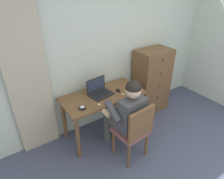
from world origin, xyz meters
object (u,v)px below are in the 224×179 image
object	(u,v)px
laptop	(99,91)
desk	(103,101)
dresser	(151,81)
desk_clock	(82,108)
chair	(134,130)
computer_mouse	(118,90)
coffee_mug	(137,88)
person_seated	(126,113)

from	to	relation	value
laptop	desk	bearing A→B (deg)	-52.71
dresser	laptop	distance (m)	1.18
laptop	desk_clock	world-z (taller)	laptop
chair	computer_mouse	size ratio (longest dim) A/B	8.86
desk_clock	coffee_mug	bearing A→B (deg)	-1.79
dresser	laptop	world-z (taller)	dresser
dresser	desk_clock	xyz separation A→B (m)	(-1.55, -0.27, 0.16)
laptop	computer_mouse	distance (m)	0.30
laptop	desk_clock	distance (m)	0.44
chair	desk_clock	distance (m)	0.76
person_seated	chair	bearing A→B (deg)	-86.30
desk	chair	size ratio (longest dim) A/B	1.40
coffee_mug	desk_clock	bearing A→B (deg)	178.21
chair	coffee_mug	world-z (taller)	chair
coffee_mug	dresser	bearing A→B (deg)	25.59
computer_mouse	coffee_mug	distance (m)	0.29
person_seated	desk_clock	distance (m)	0.59
dresser	desk_clock	size ratio (longest dim) A/B	13.35
desk	coffee_mug	xyz separation A→B (m)	(0.50, -0.19, 0.16)
laptop	computer_mouse	world-z (taller)	laptop
laptop	coffee_mug	world-z (taller)	laptop
person_seated	desk_clock	size ratio (longest dim) A/B	13.38
desk	computer_mouse	xyz separation A→B (m)	(0.25, -0.05, 0.13)
chair	coffee_mug	size ratio (longest dim) A/B	7.38
chair	desk_clock	world-z (taller)	chair
dresser	computer_mouse	xyz separation A→B (m)	(-0.88, -0.16, 0.16)
chair	person_seated	bearing A→B (deg)	93.70
desk	coffee_mug	distance (m)	0.56
laptop	coffee_mug	distance (m)	0.58
person_seated	computer_mouse	xyz separation A→B (m)	(0.19, 0.45, 0.08)
dresser	desk_clock	distance (m)	1.59
person_seated	desk_clock	xyz separation A→B (m)	(-0.48, 0.33, 0.08)
person_seated	dresser	bearing A→B (deg)	29.44
person_seated	computer_mouse	size ratio (longest dim) A/B	12.04
desk	desk_clock	bearing A→B (deg)	-158.95
chair	person_seated	world-z (taller)	person_seated
desk_clock	laptop	bearing A→B (deg)	27.59
laptop	desk_clock	bearing A→B (deg)	-152.41
chair	person_seated	xyz separation A→B (m)	(-0.01, 0.18, 0.18)
dresser	person_seated	distance (m)	1.23
computer_mouse	desk_clock	distance (m)	0.69
desk	dresser	distance (m)	1.13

